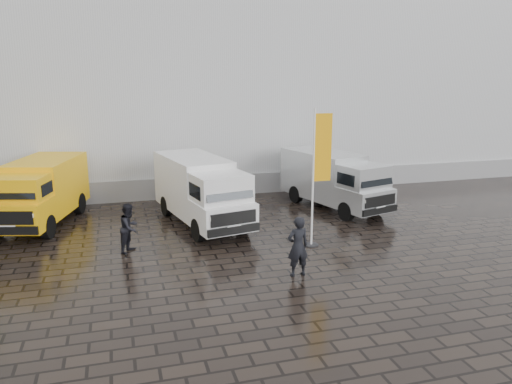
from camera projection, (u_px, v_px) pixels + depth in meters
The scene contains 10 objects.
ground at pixel (295, 246), 17.16m from camera, with size 120.00×120.00×0.00m, color black.
exhibition_hall at pixel (239, 70), 31.28m from camera, with size 44.00×16.00×12.00m, color silver.
hall_plinth at pixel (278, 182), 25.02m from camera, with size 44.00×0.15×1.00m, color gray.
van_yellow at pixel (40, 194), 19.38m from camera, with size 2.07×5.39×2.49m, color #FBB50D, non-canonical shape.
van_white at pixel (201, 192), 19.44m from camera, with size 1.98×5.93×2.57m, color white, non-canonical shape.
van_silver at pixel (334, 181), 21.77m from camera, with size 1.86×5.57×2.41m, color silver, non-canonical shape.
flagpole at pixel (318, 171), 16.72m from camera, with size 0.88×0.50×4.72m.
wheelie_bin at pixel (328, 181), 25.23m from camera, with size 0.57×0.57×0.94m, color black.
person_front at pixel (298, 246), 14.50m from camera, with size 0.66×0.43×1.80m, color black.
person_tent at pixel (130, 228), 16.50m from camera, with size 0.80×0.63×1.66m, color black.
Camera 1 is at (-5.72, -15.28, 5.80)m, focal length 35.00 mm.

